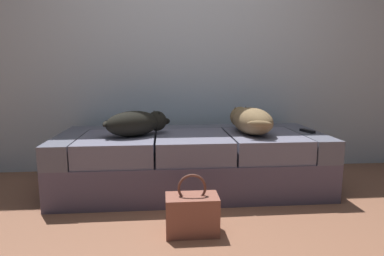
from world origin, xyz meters
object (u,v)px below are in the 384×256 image
Objects in this scene: couch at (191,161)px; dog_dark at (137,123)px; dog_tan at (250,120)px; handbag at (192,214)px; tv_remote at (307,131)px.

dog_dark is at bearing -169.26° from couch.
dog_tan is 1.67× the size of handbag.
dog_tan reaches higher than tv_remote.
tv_remote is at bearing 35.53° from handbag.
dog_dark is 0.88× the size of dog_tan.
couch is at bearing 10.74° from dog_dark.
tv_remote is (0.50, 0.01, -0.10)m from dog_tan.
couch is at bearing 85.34° from handbag.
dog_tan is at bearing 166.11° from tv_remote.
dog_dark is 3.72× the size of tv_remote.
dog_tan is (0.48, -0.07, 0.35)m from couch.
couch is 0.56m from dog_dark.
couch is 3.92× the size of dog_dark.
couch is 1.01m from tv_remote.
dog_dark is at bearing 166.05° from tv_remote.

